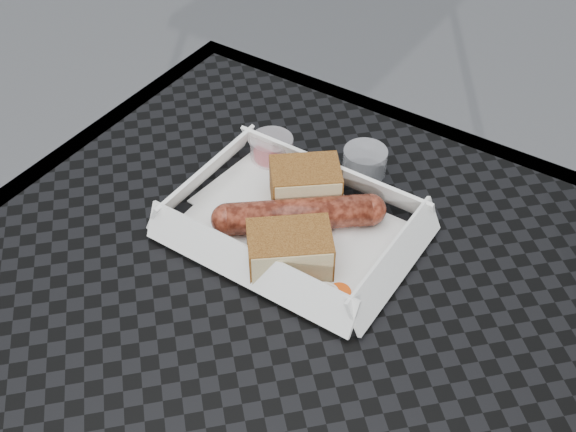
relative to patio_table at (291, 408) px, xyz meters
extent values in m
cube|color=black|center=(0.00, 0.00, 0.07)|extent=(0.80, 0.80, 0.01)
cube|color=black|center=(0.00, 0.39, 0.06)|extent=(0.80, 0.03, 0.03)
cube|color=black|center=(-0.39, 0.00, 0.06)|extent=(0.03, 0.80, 0.03)
cylinder|color=black|center=(-0.35, 0.35, -0.30)|extent=(0.03, 0.03, 0.73)
cube|color=white|center=(-0.09, 0.14, 0.08)|extent=(0.22, 0.15, 0.00)
cylinder|color=maroon|center=(-0.08, 0.15, 0.10)|extent=(0.14, 0.12, 0.03)
sphere|color=maroon|center=(-0.03, 0.19, 0.10)|extent=(0.03, 0.03, 0.03)
sphere|color=maroon|center=(-0.14, 0.10, 0.10)|extent=(0.03, 0.03, 0.03)
cube|color=brown|center=(-0.10, 0.18, 0.10)|extent=(0.09, 0.09, 0.05)
cube|color=brown|center=(-0.06, 0.09, 0.10)|extent=(0.10, 0.09, 0.04)
cylinder|color=#DE4609|center=(-0.02, 0.09, 0.08)|extent=(0.02, 0.02, 0.00)
torus|color=white|center=(-0.01, 0.08, 0.08)|extent=(0.02, 0.02, 0.00)
cube|color=#B2D17F|center=(-0.01, 0.09, 0.08)|extent=(0.02, 0.02, 0.00)
cube|color=white|center=(-0.15, 0.17, 0.08)|extent=(0.13, 0.13, 0.00)
cylinder|color=maroon|center=(-0.17, 0.23, 0.09)|extent=(0.05, 0.05, 0.03)
cylinder|color=silver|center=(-0.07, 0.27, 0.09)|extent=(0.05, 0.05, 0.03)
camera|label=1|loc=(0.20, -0.31, 0.61)|focal=45.00mm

